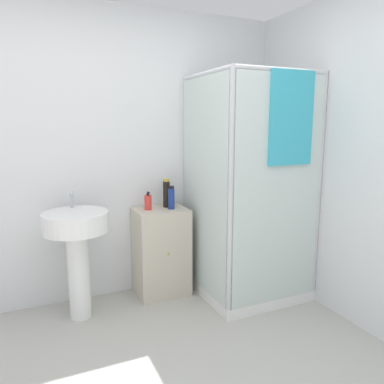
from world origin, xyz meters
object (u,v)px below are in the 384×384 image
(soap_dispenser, at_px, (148,202))
(shampoo_bottle_blue, at_px, (171,198))
(sink, at_px, (77,241))
(shampoo_bottle_tall_black, at_px, (166,193))

(soap_dispenser, height_order, shampoo_bottle_blue, shampoo_bottle_blue)
(sink, bearing_deg, shampoo_bottle_blue, 6.98)
(soap_dispenser, distance_m, shampoo_bottle_blue, 0.21)
(shampoo_bottle_tall_black, height_order, shampoo_bottle_blue, shampoo_bottle_tall_black)
(soap_dispenser, bearing_deg, shampoo_bottle_tall_black, 9.74)
(sink, height_order, shampoo_bottle_tall_black, shampoo_bottle_tall_black)
(soap_dispenser, bearing_deg, shampoo_bottle_blue, -16.27)
(sink, bearing_deg, soap_dispenser, 14.07)
(sink, distance_m, shampoo_bottle_tall_black, 0.88)
(soap_dispenser, bearing_deg, sink, -165.93)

